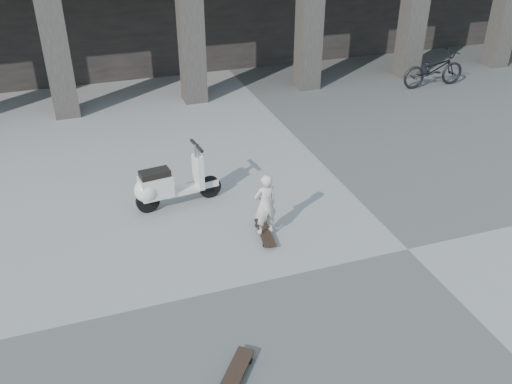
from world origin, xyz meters
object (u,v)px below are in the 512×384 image
object	(u,v)px
bicycle	(434,69)
child	(265,204)
scooter	(164,186)
longboard	(265,233)
skateboard_spare	(235,374)

from	to	relation	value
bicycle	child	bearing A→B (deg)	128.16
child	scooter	size ratio (longest dim) A/B	0.66
longboard	skateboard_spare	bearing A→B (deg)	160.65
longboard	bicycle	distance (m)	9.88
skateboard_spare	scooter	xyz separation A→B (m)	(-0.04, 4.51, 0.40)
longboard	bicycle	bearing A→B (deg)	-44.48
skateboard_spare	child	bearing A→B (deg)	11.14
skateboard_spare	bicycle	size ratio (longest dim) A/B	0.41
longboard	child	xyz separation A→B (m)	(0.00, -0.00, 0.60)
longboard	scooter	xyz separation A→B (m)	(-1.52, 1.58, 0.41)
child	scooter	distance (m)	2.20
longboard	skateboard_spare	distance (m)	3.28
scooter	bicycle	bearing A→B (deg)	18.57
longboard	bicycle	world-z (taller)	bicycle
child	bicycle	size ratio (longest dim) A/B	0.55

